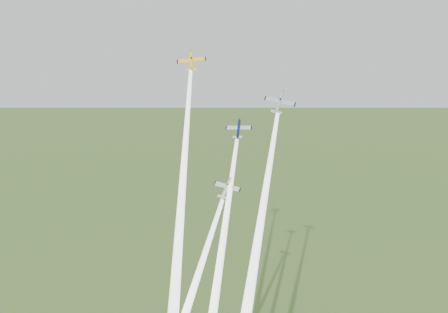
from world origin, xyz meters
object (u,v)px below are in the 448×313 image
at_px(plane_yellow, 191,61).
at_px(plane_navy, 239,129).
at_px(plane_silver_right, 279,103).
at_px(plane_silver_low, 226,188).

relative_size(plane_yellow, plane_navy, 1.17).
distance_m(plane_yellow, plane_silver_right, 30.14).
relative_size(plane_navy, plane_silver_right, 0.89).
bearing_deg(plane_silver_right, plane_yellow, 154.89).
bearing_deg(plane_silver_low, plane_navy, 100.06).
xyz_separation_m(plane_navy, plane_silver_right, (11.28, -1.78, 7.31)).
relative_size(plane_yellow, plane_silver_low, 1.16).
xyz_separation_m(plane_silver_right, plane_silver_low, (-9.53, -9.58, -19.71)).
height_order(plane_silver_right, plane_silver_low, plane_silver_right).
distance_m(plane_yellow, plane_navy, 23.92).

